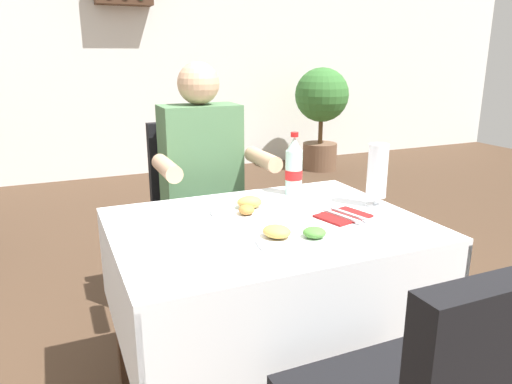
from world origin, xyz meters
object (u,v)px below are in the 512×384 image
(potted_plant_corner, at_px, (321,106))
(cola_bottle_primary, at_px, (294,167))
(plate_far_diner, at_px, (245,208))
(beer_glass_left, at_px, (377,175))
(plate_near_camera, at_px, (296,238))
(napkin_cutlery_set, at_px, (343,216))
(main_dining_table, at_px, (267,271))
(seated_diner_far, at_px, (205,184))
(chair_far_diner_seat, at_px, (201,209))

(potted_plant_corner, bearing_deg, cola_bottle_primary, -122.85)
(plate_far_diner, height_order, potted_plant_corner, potted_plant_corner)
(beer_glass_left, relative_size, potted_plant_corner, 0.20)
(plate_near_camera, distance_m, beer_glass_left, 0.50)
(cola_bottle_primary, height_order, potted_plant_corner, potted_plant_corner)
(plate_near_camera, xyz_separation_m, napkin_cutlery_set, (0.26, 0.14, -0.01))
(main_dining_table, xyz_separation_m, seated_diner_far, (-0.01, 0.68, 0.15))
(main_dining_table, xyz_separation_m, plate_far_diner, (-0.03, 0.12, 0.20))
(plate_near_camera, height_order, potted_plant_corner, potted_plant_corner)
(chair_far_diner_seat, distance_m, potted_plant_corner, 3.39)
(main_dining_table, bearing_deg, chair_far_diner_seat, 90.00)
(plate_near_camera, relative_size, potted_plant_corner, 0.22)
(napkin_cutlery_set, bearing_deg, beer_glass_left, 18.97)
(potted_plant_corner, bearing_deg, plate_far_diner, -125.01)
(chair_far_diner_seat, height_order, napkin_cutlery_set, chair_far_diner_seat)
(seated_diner_far, height_order, beer_glass_left, seated_diner_far)
(chair_far_diner_seat, relative_size, cola_bottle_primary, 3.84)
(beer_glass_left, bearing_deg, potted_plant_corner, 61.96)
(main_dining_table, bearing_deg, beer_glass_left, 0.80)
(cola_bottle_primary, distance_m, napkin_cutlery_set, 0.35)
(plate_near_camera, relative_size, beer_glass_left, 1.11)
(potted_plant_corner, bearing_deg, plate_near_camera, -122.10)
(beer_glass_left, height_order, potted_plant_corner, potted_plant_corner)
(chair_far_diner_seat, bearing_deg, seated_diner_far, -93.56)
(plate_near_camera, xyz_separation_m, beer_glass_left, (0.44, 0.20, 0.11))
(beer_glass_left, distance_m, cola_bottle_primary, 0.34)
(plate_far_diner, relative_size, potted_plant_corner, 0.20)
(main_dining_table, relative_size, plate_far_diner, 4.37)
(plate_far_diner, bearing_deg, beer_glass_left, -13.92)
(plate_far_diner, bearing_deg, seated_diner_far, 87.50)
(beer_glass_left, relative_size, cola_bottle_primary, 0.93)
(seated_diner_far, bearing_deg, main_dining_table, -89.42)
(beer_glass_left, relative_size, napkin_cutlery_set, 1.19)
(plate_far_diner, distance_m, potted_plant_corner, 3.93)
(seated_diner_far, relative_size, beer_glass_left, 5.39)
(cola_bottle_primary, relative_size, potted_plant_corner, 0.22)
(seated_diner_far, bearing_deg, beer_glass_left, -55.89)
(cola_bottle_primary, relative_size, napkin_cutlery_set, 1.28)
(napkin_cutlery_set, bearing_deg, plate_near_camera, -151.74)
(napkin_cutlery_set, bearing_deg, cola_bottle_primary, 93.89)
(chair_far_diner_seat, xyz_separation_m, napkin_cutlery_set, (0.26, -0.84, 0.19))
(plate_near_camera, height_order, beer_glass_left, beer_glass_left)
(napkin_cutlery_set, distance_m, potted_plant_corner, 3.92)
(main_dining_table, bearing_deg, plate_near_camera, -88.81)
(main_dining_table, relative_size, cola_bottle_primary, 4.08)
(seated_diner_far, height_order, plate_far_diner, seated_diner_far)
(cola_bottle_primary, bearing_deg, plate_far_diner, -151.50)
(cola_bottle_primary, bearing_deg, plate_near_camera, -116.84)
(chair_far_diner_seat, distance_m, plate_far_diner, 0.69)
(plate_far_diner, bearing_deg, plate_near_camera, -83.79)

